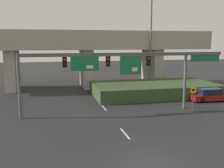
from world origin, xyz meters
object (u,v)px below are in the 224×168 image
(signal_gantry, at_px, (122,63))
(parked_sedan_near_right, at_px, (210,95))
(speed_limit_sign, at_px, (193,95))
(highway_light_pole_near, at_px, (151,35))

(signal_gantry, height_order, parked_sedan_near_right, signal_gantry)
(parked_sedan_near_right, bearing_deg, speed_limit_sign, -138.72)
(speed_limit_sign, distance_m, parked_sedan_near_right, 5.65)
(speed_limit_sign, bearing_deg, signal_gantry, 171.25)
(speed_limit_sign, xyz_separation_m, parked_sedan_near_right, (4.28, 3.58, -0.91))
(speed_limit_sign, relative_size, parked_sedan_near_right, 0.51)
(speed_limit_sign, height_order, parked_sedan_near_right, speed_limit_sign)
(signal_gantry, relative_size, speed_limit_sign, 8.12)
(signal_gantry, height_order, speed_limit_sign, signal_gantry)
(speed_limit_sign, relative_size, highway_light_pole_near, 0.17)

